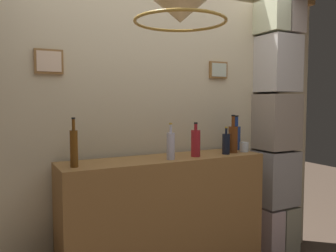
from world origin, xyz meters
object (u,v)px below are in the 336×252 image
liquor_bottle_vermouth (170,145)px  liquor_bottle_tequila (226,144)px  liquor_bottle_scotch (74,147)px  pendant_lamp (180,4)px  glass_tumbler_rocks (244,147)px  liquor_bottle_mezcal (196,143)px  liquor_bottle_rum (233,138)px  liquor_bottle_whiskey (236,137)px

liquor_bottle_vermouth → liquor_bottle_tequila: (0.53, 0.01, -0.02)m
liquor_bottle_scotch → pendant_lamp: 1.16m
liquor_bottle_vermouth → glass_tumbler_rocks: size_ratio=3.29×
liquor_bottle_mezcal → glass_tumbler_rocks: size_ratio=3.23×
liquor_bottle_scotch → liquor_bottle_mezcal: 0.95m
liquor_bottle_rum → pendant_lamp: (-0.95, -0.77, 0.81)m
liquor_bottle_rum → pendant_lamp: bearing=-141.1°
liquor_bottle_vermouth → liquor_bottle_whiskey: bearing=13.9°
liquor_bottle_vermouth → liquor_bottle_tequila: liquor_bottle_vermouth is taller
liquor_bottle_rum → liquor_bottle_mezcal: bearing=-176.3°
liquor_bottle_scotch → liquor_bottle_vermouth: liquor_bottle_scotch is taller
liquor_bottle_scotch → liquor_bottle_whiskey: (1.48, 0.16, -0.02)m
liquor_bottle_mezcal → liquor_bottle_whiskey: (0.53, 0.16, 0.01)m
liquor_bottle_mezcal → glass_tumbler_rocks: (0.51, 0.02, -0.07)m
liquor_bottle_scotch → liquor_bottle_tequila: size_ratio=1.45×
glass_tumbler_rocks → pendant_lamp: pendant_lamp is taller
liquor_bottle_scotch → liquor_bottle_whiskey: liquor_bottle_scotch is taller
liquor_bottle_scotch → glass_tumbler_rocks: bearing=0.6°
liquor_bottle_mezcal → liquor_bottle_scotch: bearing=179.6°
glass_tumbler_rocks → liquor_bottle_whiskey: bearing=79.1°
liquor_bottle_vermouth → pendant_lamp: (-0.32, -0.72, 0.82)m
glass_tumbler_rocks → liquor_bottle_mezcal: bearing=-177.6°
liquor_bottle_mezcal → pendant_lamp: pendant_lamp is taller
liquor_bottle_tequila → pendant_lamp: bearing=-139.4°
liquor_bottle_mezcal → liquor_bottle_whiskey: 0.56m
liquor_bottle_tequila → liquor_bottle_mezcal: bearing=176.8°
pendant_lamp → liquor_bottle_vermouth: bearing=65.7°
liquor_bottle_tequila → liquor_bottle_whiskey: liquor_bottle_whiskey is taller
liquor_bottle_mezcal → liquor_bottle_rum: 0.39m
pendant_lamp → liquor_bottle_mezcal: bearing=52.8°
liquor_bottle_scotch → liquor_bottle_vermouth: 0.71m
liquor_bottle_tequila → liquor_bottle_whiskey: 0.31m
liquor_bottle_vermouth → liquor_bottle_rum: size_ratio=0.86×
liquor_bottle_mezcal → liquor_bottle_tequila: liquor_bottle_mezcal is taller
liquor_bottle_scotch → liquor_bottle_rum: bearing=0.8°
liquor_bottle_scotch → liquor_bottle_tequila: liquor_bottle_scotch is taller
glass_tumbler_rocks → liquor_bottle_tequila: bearing=-170.4°
liquor_bottle_mezcal → liquor_bottle_vermouth: bearing=-173.3°
liquor_bottle_whiskey → glass_tumbler_rocks: size_ratio=3.68×
glass_tumbler_rocks → pendant_lamp: 1.59m
liquor_bottle_whiskey → liquor_bottle_mezcal: bearing=-163.0°
liquor_bottle_vermouth → liquor_bottle_mezcal: 0.24m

